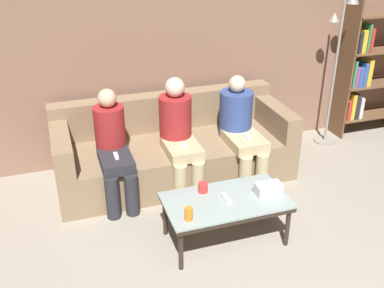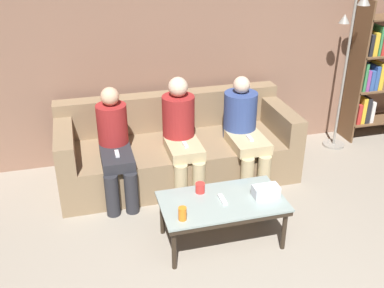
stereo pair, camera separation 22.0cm
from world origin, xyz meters
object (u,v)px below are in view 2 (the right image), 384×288
Objects in this scene: cup_near_right at (200,188)px; game_remote at (222,199)px; tissue_box at (266,191)px; cup_near_left at (182,214)px; coffee_table at (222,205)px; seated_person_mid_left at (181,132)px; bookshelf at (378,74)px; seated_person_mid_right at (244,127)px; seated_person_left_end at (115,143)px; standing_lamp at (348,58)px; couch at (177,149)px.

game_remote is at bearing -49.54° from cup_near_right.
cup_near_left is at bearing -169.79° from tissue_box.
coffee_table is 0.91× the size of seated_person_mid_left.
seated_person_mid_right is (-1.95, -0.55, -0.23)m from bookshelf.
game_remote is 0.14× the size of seated_person_left_end.
tissue_box is 2.67m from bookshelf.
seated_person_left_end reaches higher than game_remote.
coffee_table is 0.24m from cup_near_right.
game_remote is 2.49m from standing_lamp.
couch is 0.76m from seated_person_left_end.
coffee_table is at bearing -84.99° from couch.
seated_person_mid_left is (-0.11, 1.01, 0.23)m from coffee_table.
tissue_box reaches higher than coffee_table.
cup_near_left is 1.22m from seated_person_mid_left.
game_remote is 1.26m from seated_person_left_end.
seated_person_mid_right reaches higher than cup_near_right.
seated_person_left_end is (-0.39, 1.15, 0.10)m from cup_near_left.
tissue_box is (0.76, 0.14, -0.00)m from cup_near_left.
seated_person_mid_left is (-0.11, 1.01, 0.18)m from game_remote.
game_remote is 0.08× the size of standing_lamp.
tissue_box is at bearing -137.60° from standing_lamp.
seated_person_mid_right is at bearing 0.59° from seated_person_left_end.
coffee_table is 0.43m from cup_near_left.
seated_person_mid_right is (1.33, 0.01, 0.01)m from seated_person_left_end.
game_remote reaches higher than coffee_table.
coffee_table is at bearing 23.89° from cup_near_left.
seated_person_left_end is at bearing 138.41° from tissue_box.
cup_near_left is 0.10× the size of seated_person_left_end.
couch is at bearing 90.00° from seated_person_mid_left.
bookshelf reaches higher than seated_person_left_end.
cup_near_left is at bearing -101.29° from couch.
couch is at bearing -175.01° from standing_lamp.
couch is at bearing 95.01° from game_remote.
bookshelf is (2.65, 1.37, 0.36)m from cup_near_right.
tissue_box reaches higher than cup_near_left.
cup_near_left is 0.42m from cup_near_right.
standing_lamp is 2.15m from seated_person_mid_left.
seated_person_mid_left reaches higher than couch.
cup_near_left is 0.10× the size of seated_person_mid_right.
couch is 1.43× the size of bookshelf.
standing_lamp is (2.33, 1.57, 0.64)m from cup_near_left.
seated_person_left_end is (-1.14, 1.01, 0.11)m from tissue_box.
seated_person_mid_right is (0.94, 1.16, 0.11)m from cup_near_left.
seated_person_left_end is 1.33m from seated_person_mid_right.
coffee_table is (0.11, -1.22, 0.07)m from couch.
couch is at bearing 78.71° from cup_near_left.
seated_person_mid_right reaches higher than cup_near_left.
game_remote is 2.97m from bookshelf.
tissue_box is 0.19× the size of seated_person_mid_left.
bookshelf is at bearing 15.74° from seated_person_mid_right.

